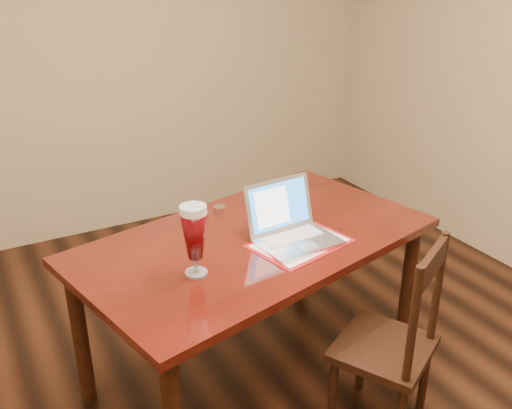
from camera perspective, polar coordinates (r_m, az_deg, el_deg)
room_shell at (r=1.96m, az=2.03°, el=16.29°), size 4.51×5.01×2.71m
dining_table at (r=2.73m, az=-0.16°, el=-4.92°), size 1.84×1.29×1.10m
dining_chair at (r=2.63m, az=13.40°, el=-13.47°), size 0.55×0.54×0.96m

